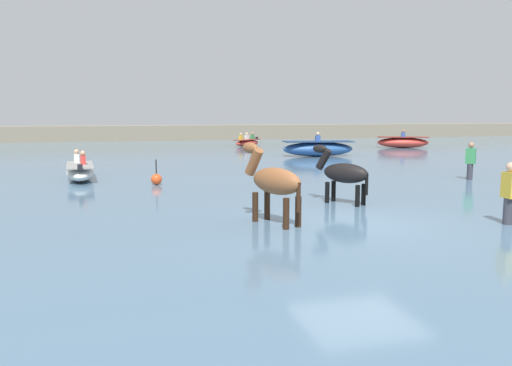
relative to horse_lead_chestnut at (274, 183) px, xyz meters
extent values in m
plane|color=gray|center=(1.78, -0.44, -1.18)|extent=(120.00, 120.00, 0.00)
cube|color=slate|center=(1.78, 9.56, -1.02)|extent=(90.00, 90.00, 0.32)
ellipsoid|color=brown|center=(0.03, -0.07, 0.05)|extent=(1.01, 1.47, 0.56)
cylinder|color=black|center=(-0.32, 0.31, -0.71)|extent=(0.13, 0.13, 0.95)
cylinder|color=black|center=(-0.02, 0.44, -0.71)|extent=(0.13, 0.13, 0.95)
cylinder|color=black|center=(0.08, -0.59, -0.71)|extent=(0.13, 0.13, 0.95)
cylinder|color=black|center=(0.39, -0.45, -0.71)|extent=(0.13, 0.13, 0.95)
cylinder|color=brown|center=(-0.27, 0.60, 0.40)|extent=(0.41, 0.56, 0.64)
ellipsoid|color=brown|center=(-0.33, 0.73, 0.70)|extent=(0.38, 0.52, 0.24)
cylinder|color=black|center=(0.31, -0.68, -0.21)|extent=(0.09, 0.09, 0.60)
ellipsoid|color=black|center=(2.46, 1.78, -0.07)|extent=(1.08, 1.29, 0.51)
cylinder|color=black|center=(2.08, 2.06, -0.75)|extent=(0.12, 0.12, 0.86)
cylinder|color=black|center=(2.33, 2.24, -0.75)|extent=(0.12, 0.12, 0.86)
cylinder|color=black|center=(2.58, 1.33, -0.75)|extent=(0.12, 0.12, 0.86)
cylinder|color=black|center=(2.84, 1.50, -0.75)|extent=(0.12, 0.12, 0.86)
cylinder|color=black|center=(2.08, 2.33, 0.25)|extent=(0.43, 0.50, 0.58)
ellipsoid|color=black|center=(2.01, 2.44, 0.52)|extent=(0.40, 0.46, 0.22)
cylinder|color=black|center=(2.80, 1.29, -0.30)|extent=(0.08, 0.08, 0.54)
ellipsoid|color=#BC382D|center=(15.31, 20.58, -0.52)|extent=(3.59, 2.42, 0.69)
cube|color=maroon|center=(15.31, 20.58, -0.16)|extent=(3.44, 2.32, 0.04)
cube|color=#3356A8|center=(15.29, 20.53, 0.01)|extent=(0.31, 0.26, 0.30)
sphere|color=#A37556|center=(15.29, 20.53, 0.25)|extent=(0.18, 0.18, 0.18)
ellipsoid|color=silver|center=(-4.45, 8.57, -0.61)|extent=(1.12, 2.97, 0.50)
cube|color=gray|center=(-4.45, 8.57, -0.34)|extent=(1.08, 2.85, 0.04)
cube|color=black|center=(-4.35, 7.18, -0.27)|extent=(0.17, 0.13, 0.18)
cube|color=white|center=(-4.60, 9.38, -0.17)|extent=(0.20, 0.27, 0.30)
sphere|color=tan|center=(-4.60, 9.38, 0.07)|extent=(0.18, 0.18, 0.18)
cube|color=red|center=(-4.34, 8.58, -0.17)|extent=(0.20, 0.27, 0.30)
sphere|color=tan|center=(-4.34, 8.58, 0.07)|extent=(0.18, 0.18, 0.18)
ellipsoid|color=#BC382D|center=(5.60, 24.79, -0.65)|extent=(2.39, 2.20, 0.43)
cube|color=maroon|center=(5.60, 24.79, -0.41)|extent=(2.30, 2.11, 0.04)
cube|color=black|center=(6.50, 25.56, -0.34)|extent=(0.20, 0.20, 0.18)
cube|color=gold|center=(5.04, 24.39, -0.24)|extent=(0.31, 0.31, 0.30)
sphere|color=tan|center=(5.04, 24.39, 0.00)|extent=(0.18, 0.18, 0.18)
cube|color=white|center=(5.57, 24.83, -0.24)|extent=(0.31, 0.31, 0.30)
sphere|color=beige|center=(5.57, 24.83, 0.00)|extent=(0.18, 0.18, 0.18)
cube|color=#388E51|center=(6.11, 25.27, -0.24)|extent=(0.31, 0.31, 0.30)
sphere|color=#A37556|center=(6.11, 25.27, 0.00)|extent=(0.18, 0.18, 0.18)
ellipsoid|color=#28518E|center=(7.26, 15.66, -0.48)|extent=(3.98, 1.87, 0.77)
cube|color=navy|center=(7.26, 15.66, -0.07)|extent=(3.82, 1.80, 0.04)
cube|color=#3356A8|center=(7.27, 15.75, 0.10)|extent=(0.28, 0.21, 0.30)
sphere|color=beige|center=(7.27, 15.75, 0.34)|extent=(0.18, 0.18, 0.18)
cylinder|color=#383842|center=(4.72, -1.35, -0.74)|extent=(0.20, 0.20, 0.88)
cube|color=gold|center=(4.72, -1.35, -0.03)|extent=(0.21, 0.33, 0.54)
sphere|color=tan|center=(4.72, -1.35, 0.35)|extent=(0.20, 0.20, 0.20)
cylinder|color=#383842|center=(8.73, 5.12, -0.74)|extent=(0.20, 0.20, 0.88)
cube|color=#388E51|center=(8.73, 5.12, -0.03)|extent=(0.37, 0.37, 0.54)
sphere|color=#A37556|center=(8.73, 5.12, 0.35)|extent=(0.20, 0.20, 0.20)
sphere|color=#E54C1E|center=(-1.97, 6.64, -0.68)|extent=(0.36, 0.36, 0.36)
cylinder|color=black|center=(-1.97, 6.64, -0.27)|extent=(0.04, 0.04, 0.47)
cube|color=gray|center=(1.78, 34.61, -0.39)|extent=(80.00, 2.40, 1.58)
camera|label=1|loc=(-3.12, -10.21, 1.46)|focal=36.08mm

